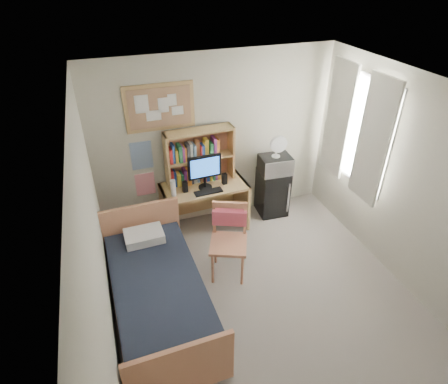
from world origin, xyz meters
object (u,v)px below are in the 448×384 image
object	(u,v)px
desk	(205,207)
speaker_right	(224,179)
bed	(159,297)
desk_chair	(228,243)
desk_fan	(277,147)
mini_fridge	(272,192)
speaker_left	(185,187)
microwave	(275,164)
bulletin_board	(160,107)
monitor	(205,172)

from	to	relation	value
desk	speaker_right	bearing A→B (deg)	-11.31
speaker_right	bed	bearing A→B (deg)	-135.41
desk_chair	desk_fan	distance (m)	1.73
desk_chair	mini_fridge	size ratio (longest dim) A/B	1.35
desk_chair	speaker_left	bearing A→B (deg)	131.01
bed	speaker_left	distance (m)	1.62
bed	speaker_left	bearing A→B (deg)	61.78
desk_chair	mini_fridge	xyz separation A→B (m)	(1.16, 1.12, -0.13)
mini_fridge	microwave	bearing A→B (deg)	-90.00
bulletin_board	desk_fan	distance (m)	1.82
desk_chair	bulletin_board	bearing A→B (deg)	133.54
desk_chair	mini_fridge	world-z (taller)	desk_chair
desk	desk_chair	size ratio (longest dim) A/B	1.22
mini_fridge	speaker_right	size ratio (longest dim) A/B	4.61
desk_chair	monitor	xyz separation A→B (m)	(-0.01, 0.99, 0.53)
bed	speaker_left	xyz separation A→B (m)	(0.68, 1.34, 0.59)
monitor	microwave	world-z (taller)	monitor
bulletin_board	microwave	xyz separation A→B (m)	(1.65, -0.26, -1.02)
monitor	bulletin_board	bearing A→B (deg)	140.28
mini_fridge	speaker_left	size ratio (longest dim) A/B	4.58
mini_fridge	desk_fan	xyz separation A→B (m)	(-0.00, -0.02, 0.82)
monitor	speaker_right	distance (m)	0.35
speaker_right	mini_fridge	bearing A→B (deg)	5.74
desk_chair	desk_fan	xyz separation A→B (m)	(1.16, 1.10, 0.68)
bulletin_board	monitor	distance (m)	1.08
bulletin_board	speaker_right	xyz separation A→B (m)	(0.79, -0.36, -1.06)
monitor	speaker_left	bearing A→B (deg)	180.00
speaker_left	microwave	bearing A→B (deg)	2.64
bulletin_board	desk_chair	distance (m)	2.02
monitor	speaker_right	size ratio (longest dim) A/B	3.13
microwave	speaker_right	bearing A→B (deg)	-169.64
speaker_left	bed	bearing A→B (deg)	-119.19
monitor	microwave	size ratio (longest dim) A/B	1.10
desk	mini_fridge	world-z (taller)	desk
bed	monitor	xyz separation A→B (m)	(0.98, 1.35, 0.76)
desk	monitor	xyz separation A→B (m)	(0.00, -0.06, 0.65)
monitor	bed	bearing A→B (deg)	-128.19
desk	speaker_left	bearing A→B (deg)	-168.69
bed	mini_fridge	bearing A→B (deg)	33.45
desk	microwave	xyz separation A→B (m)	(1.17, 0.05, 0.51)
monitor	desk_fan	world-z (taller)	desk_fan
bulletin_board	desk	bearing A→B (deg)	-32.98
desk	microwave	distance (m)	1.27
monitor	desk_fan	size ratio (longest dim) A/B	1.59
desk	bed	xyz separation A→B (m)	(-0.98, -1.41, -0.11)
speaker_right	bulletin_board	bearing A→B (deg)	153.03
desk_chair	monitor	distance (m)	1.12
speaker_left	microwave	size ratio (longest dim) A/B	0.35
monitor	desk_chair	bearing A→B (deg)	-91.73
bed	monitor	bearing A→B (deg)	52.78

